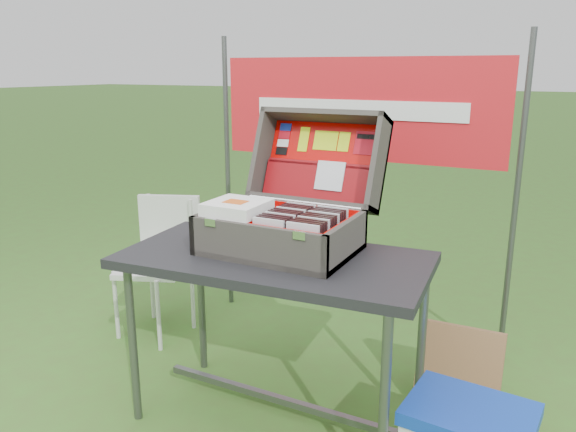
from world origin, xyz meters
The scene contains 92 objects.
ground centered at (0.00, 0.00, 0.00)m, with size 80.00×80.00×0.00m, color #3F5E24.
table centered at (0.04, 0.08, 0.39)m, with size 1.24×0.62×0.78m, color #29292D, non-canonical shape.
table_top centered at (0.04, 0.08, 0.76)m, with size 1.24×0.62×0.04m, color #29292D.
table_leg_fl centered at (-0.52, -0.18, 0.37)m, with size 0.04×0.04×0.74m, color #59595B.
table_leg_fr centered at (0.61, -0.18, 0.37)m, with size 0.04×0.04×0.74m, color #59595B.
table_leg_bl centered at (-0.52, 0.33, 0.37)m, with size 0.04×0.04×0.74m, color #59595B.
table_leg_br centered at (0.61, 0.33, 0.37)m, with size 0.04×0.04×0.74m, color #59595B.
table_brace centered at (0.04, 0.08, 0.12)m, with size 1.09×0.03×0.03m, color #59595B.
suitcase centered at (0.04, 0.20, 1.04)m, with size 0.60×0.59×0.53m, color #4B4943, non-canonical shape.
suitcase_base_bottom centered at (0.04, 0.14, 0.79)m, with size 0.60×0.43×0.02m, color #4B4943.
suitcase_base_wall_front centered at (0.04, -0.07, 0.86)m, with size 0.60×0.02×0.16m, color #4B4943.
suitcase_base_wall_back centered at (0.04, 0.34, 0.86)m, with size 0.60×0.02×0.16m, color #4B4943.
suitcase_base_wall_left centered at (-0.25, 0.14, 0.86)m, with size 0.02×0.43×0.16m, color #4B4943.
suitcase_base_wall_right centered at (0.33, 0.14, 0.86)m, with size 0.02×0.43×0.16m, color #4B4943.
suitcase_liner_floor centered at (0.04, 0.14, 0.80)m, with size 0.56×0.38×0.01m, color #ED0504.
suitcase_latch_left centered at (-0.16, -0.08, 0.93)m, with size 0.05×0.01×0.03m, color silver.
suitcase_latch_right centered at (0.23, -0.08, 0.93)m, with size 0.05×0.01×0.03m, color silver.
suitcase_hinge centered at (0.04, 0.35, 0.94)m, with size 0.02×0.02×0.54m, color silver.
suitcase_lid_back centered at (0.04, 0.57, 1.08)m, with size 0.60×0.43×0.02m, color #4B4943.
suitcase_lid_rim_far centered at (0.04, 0.59, 1.30)m, with size 0.60×0.02×0.16m, color #4B4943.
suitcase_lid_rim_near centered at (0.04, 0.43, 0.92)m, with size 0.60×0.02×0.16m, color #4B4943.
suitcase_lid_rim_left centered at (-0.25, 0.51, 1.11)m, with size 0.02×0.43×0.16m, color #4B4943.
suitcase_lid_rim_right centered at (0.33, 0.51, 1.11)m, with size 0.02×0.43×0.16m, color #4B4943.
suitcase_lid_liner centered at (0.04, 0.56, 1.09)m, with size 0.55×0.38×0.01m, color #ED0504.
suitcase_liner_wall_front centered at (0.04, -0.05, 0.87)m, with size 0.56×0.01×0.14m, color #ED0504.
suitcase_liner_wall_back centered at (0.04, 0.33, 0.87)m, with size 0.56×0.01×0.14m, color #ED0504.
suitcase_liner_wall_left centered at (-0.24, 0.14, 0.87)m, with size 0.01×0.38×0.14m, color #ED0504.
suitcase_liner_wall_right centered at (0.31, 0.14, 0.87)m, with size 0.01×0.38×0.14m, color #ED0504.
suitcase_lid_pocket centered at (0.04, 0.50, 1.00)m, with size 0.54×0.17×0.03m, color maroon.
suitcase_pocket_edge centered at (0.04, 0.53, 1.09)m, with size 0.53×0.02×0.02m, color maroon.
suitcase_pocket_cd centered at (0.10, 0.50, 1.04)m, with size 0.13×0.13×0.01m, color silver.
lid_sticker_cc_a centered at (-0.18, 0.61, 1.24)m, with size 0.06×0.04×0.00m, color #1933B2.
lid_sticker_cc_b centered at (-0.18, 0.60, 1.20)m, with size 0.06×0.04×0.00m, color red.
lid_sticker_cc_c centered at (-0.18, 0.58, 1.16)m, with size 0.06×0.04×0.00m, color white.
lid_sticker_cc_d centered at (-0.18, 0.57, 1.13)m, with size 0.06×0.04×0.00m, color black.
lid_card_neon_tall centered at (-0.08, 0.59, 1.19)m, with size 0.05×0.12×0.00m, color #C9EC15.
lid_card_neon_main centered at (0.04, 0.59, 1.19)m, with size 0.12×0.09×0.00m, color #C9EC15.
lid_card_neon_small centered at (0.13, 0.59, 1.19)m, with size 0.05×0.09×0.00m, color #C9EC15.
lid_sticker_band centered at (0.24, 0.59, 1.19)m, with size 0.11×0.11×0.00m, color red.
lid_sticker_band_bar centered at (0.24, 0.60, 1.22)m, with size 0.10×0.02×0.00m, color black.
cd_left_0 centered at (0.08, -0.03, 0.88)m, with size 0.13×0.01×0.15m, color silver.
cd_left_1 centered at (0.08, -0.01, 0.88)m, with size 0.13×0.01×0.15m, color black.
cd_left_2 centered at (0.08, 0.02, 0.88)m, with size 0.13×0.01×0.15m, color black.
cd_left_3 centered at (0.08, 0.04, 0.88)m, with size 0.13×0.01×0.15m, color black.
cd_left_4 centered at (0.08, 0.07, 0.88)m, with size 0.13×0.01×0.15m, color silver.
cd_left_5 centered at (0.08, 0.09, 0.88)m, with size 0.13×0.01×0.15m, color black.
cd_left_6 centered at (0.08, 0.11, 0.88)m, with size 0.13×0.01×0.15m, color black.
cd_left_7 centered at (0.08, 0.14, 0.88)m, with size 0.13×0.01×0.15m, color black.
cd_left_8 centered at (0.08, 0.16, 0.88)m, with size 0.13×0.01×0.15m, color silver.
cd_left_9 centered at (0.08, 0.18, 0.88)m, with size 0.13×0.01×0.15m, color black.
cd_left_10 centered at (0.08, 0.21, 0.88)m, with size 0.13×0.01×0.15m, color black.
cd_left_11 centered at (0.08, 0.23, 0.88)m, with size 0.13×0.01×0.15m, color black.
cd_left_12 centered at (0.08, 0.26, 0.88)m, with size 0.13×0.01×0.15m, color silver.
cd_right_0 centered at (0.22, -0.03, 0.88)m, with size 0.13×0.01×0.15m, color silver.
cd_right_1 centered at (0.22, -0.01, 0.88)m, with size 0.13×0.01×0.15m, color black.
cd_right_2 centered at (0.22, 0.02, 0.88)m, with size 0.13×0.01×0.15m, color black.
cd_right_3 centered at (0.22, 0.04, 0.88)m, with size 0.13×0.01×0.15m, color black.
cd_right_4 centered at (0.22, 0.07, 0.88)m, with size 0.13×0.01×0.15m, color silver.
cd_right_5 centered at (0.22, 0.09, 0.88)m, with size 0.13×0.01×0.15m, color black.
cd_right_6 centered at (0.22, 0.11, 0.88)m, with size 0.13×0.01×0.15m, color black.
cd_right_7 centered at (0.22, 0.14, 0.88)m, with size 0.13×0.01×0.15m, color black.
cd_right_8 centered at (0.22, 0.16, 0.88)m, with size 0.13×0.01×0.15m, color silver.
cd_right_9 centered at (0.22, 0.18, 0.88)m, with size 0.13×0.01×0.15m, color black.
cd_right_10 centered at (0.22, 0.21, 0.88)m, with size 0.13×0.01×0.15m, color black.
cd_right_11 centered at (0.22, 0.23, 0.88)m, with size 0.13×0.01×0.15m, color black.
cd_right_12 centered at (0.22, 0.26, 0.88)m, with size 0.13×0.01×0.15m, color silver.
songbook_0 centered at (-0.12, 0.06, 0.94)m, with size 0.23×0.23×0.01m, color white.
songbook_1 centered at (-0.12, 0.06, 0.95)m, with size 0.23×0.23×0.01m, color white.
songbook_2 centered at (-0.12, 0.06, 0.95)m, with size 0.23×0.23×0.01m, color white.
songbook_3 centered at (-0.12, 0.06, 0.96)m, with size 0.23×0.23×0.01m, color white.
songbook_4 centered at (-0.12, 0.06, 0.96)m, with size 0.23×0.23×0.01m, color white.
songbook_5 centered at (-0.12, 0.06, 0.97)m, with size 0.23×0.23×0.01m, color white.
songbook_6 centered at (-0.12, 0.06, 0.97)m, with size 0.23×0.23×0.01m, color white.
songbook_7 centered at (-0.12, 0.06, 0.98)m, with size 0.23×0.23×0.01m, color white.
songbook_8 centered at (-0.12, 0.06, 0.98)m, with size 0.23×0.23×0.01m, color white.
songbook_9 centered at (-0.12, 0.06, 0.99)m, with size 0.23×0.23×0.01m, color white.
songbook_graphic centered at (-0.12, 0.05, 0.99)m, with size 0.09×0.07×0.00m, color #D85919.
cooler_lid centered at (0.87, -0.01, 0.35)m, with size 0.43×0.33×0.05m, color #0F37A2.
chair centered at (-0.99, 0.52, 0.40)m, with size 0.36×0.40×0.80m, color silver, non-canonical shape.
chair_seat centered at (-0.99, 0.52, 0.41)m, with size 0.36×0.36×0.03m, color silver.
chair_backrest centered at (-0.99, 0.69, 0.61)m, with size 0.36×0.03×0.38m, color silver.
chair_leg_fl centered at (-1.15, 0.36, 0.20)m, with size 0.02×0.02×0.41m, color silver.
chair_leg_fr centered at (-0.84, 0.36, 0.20)m, with size 0.02×0.02×0.41m, color silver.
chair_leg_bl centered at (-1.15, 0.67, 0.20)m, with size 0.02×0.02×0.41m, color silver.
chair_leg_br centered at (-0.84, 0.67, 0.20)m, with size 0.02×0.02×0.41m, color silver.
chair_upright_left centered at (-1.15, 0.69, 0.60)m, with size 0.02×0.02×0.38m, color silver.
chair_upright_right centered at (-0.84, 0.69, 0.60)m, with size 0.02×0.02×0.38m, color silver.
cardboard_box centered at (0.73, 0.56, 0.20)m, with size 0.37×0.06×0.39m, color brown.
banner_post_left centered at (-0.85, 1.10, 0.85)m, with size 0.03×0.03×1.70m, color #59595B.
banner_post_right centered at (0.85, 1.10, 0.85)m, with size 0.03×0.03×1.70m, color #59595B.
banner centered at (0.00, 1.09, 1.30)m, with size 1.60×0.01×0.55m, color red.
banner_text centered at (0.00, 1.08, 1.30)m, with size 1.20×0.00×0.10m, color white.
Camera 1 is at (1.08, -1.82, 1.52)m, focal length 35.00 mm.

